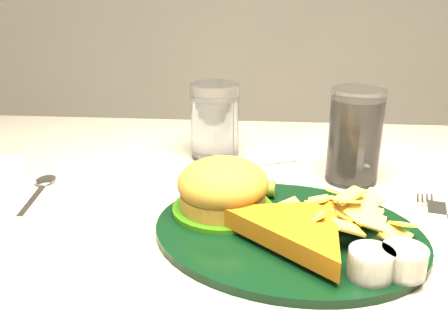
# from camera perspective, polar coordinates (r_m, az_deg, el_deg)

# --- Properties ---
(dinner_plate) EXTENTS (0.37, 0.33, 0.07)m
(dinner_plate) POSITION_cam_1_polar(r_m,az_deg,el_deg) (0.55, 7.42, -4.72)
(dinner_plate) COLOR black
(dinner_plate) RESTS_ON table
(water_glass) EXTENTS (0.09, 0.09, 0.12)m
(water_glass) POSITION_cam_1_polar(r_m,az_deg,el_deg) (0.79, -1.04, 5.37)
(water_glass) COLOR white
(water_glass) RESTS_ON table
(cola_glass) EXTENTS (0.09, 0.09, 0.13)m
(cola_glass) POSITION_cam_1_polar(r_m,az_deg,el_deg) (0.71, 14.72, 3.56)
(cola_glass) COLOR black
(cola_glass) RESTS_ON table
(spoon) EXTENTS (0.05, 0.13, 0.01)m
(spoon) POSITION_cam_1_polar(r_m,az_deg,el_deg) (0.69, -21.07, -3.32)
(spoon) COLOR silver
(spoon) RESTS_ON table
(ramekin) EXTENTS (0.05, 0.05, 0.03)m
(ramekin) POSITION_cam_1_polar(r_m,az_deg,el_deg) (0.78, -23.23, -0.02)
(ramekin) COLOR white
(ramekin) RESTS_ON table
(wrapped_straw) EXTENTS (0.20, 0.14, 0.01)m
(wrapped_straw) POSITION_cam_1_polar(r_m,az_deg,el_deg) (0.76, 1.78, 0.21)
(wrapped_straw) COLOR silver
(wrapped_straw) RESTS_ON table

